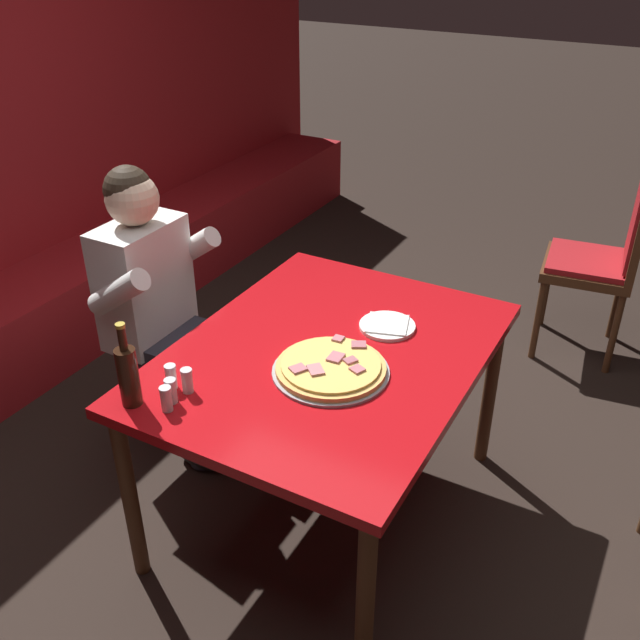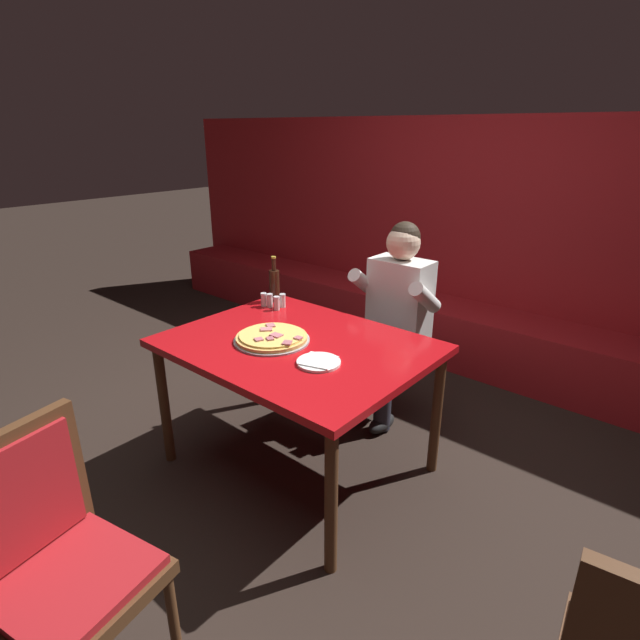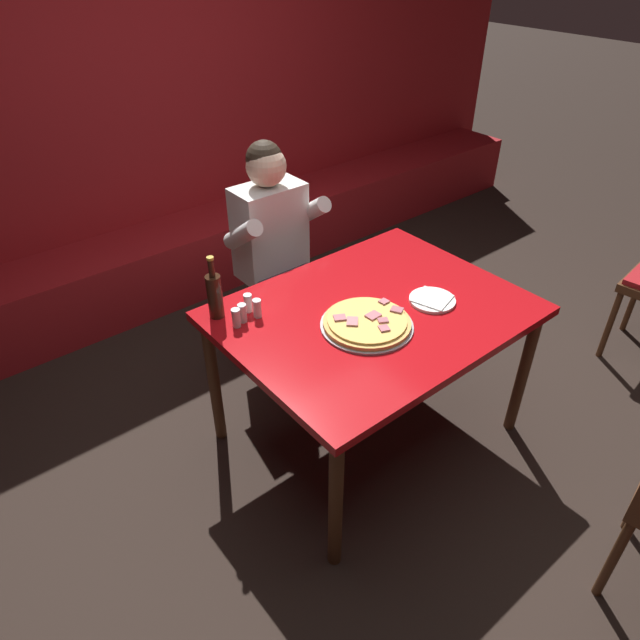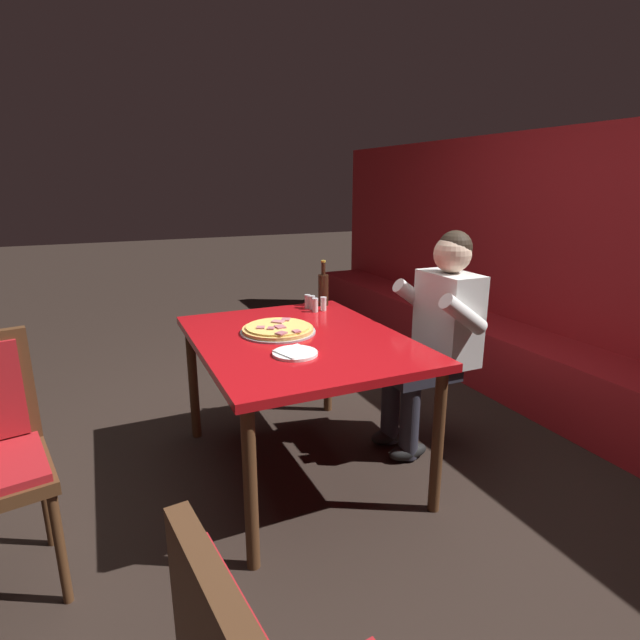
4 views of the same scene
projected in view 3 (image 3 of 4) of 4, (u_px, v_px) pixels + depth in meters
name	position (u px, v px, depth m)	size (l,w,h in m)	color
ground_plane	(366.00, 430.00, 2.97)	(24.00, 24.00, 0.00)	black
booth_wall_panel	(150.00, 143.00, 3.80)	(6.80, 0.16, 1.90)	#A3191E
booth_bench	(188.00, 256.00, 4.01)	(6.46, 0.48, 0.46)	#A3191E
main_dining_table	(373.00, 323.00, 2.57)	(1.32, 1.02, 0.76)	#4C2D19
pizza	(367.00, 323.00, 2.42)	(0.40, 0.40, 0.05)	#9E9EA3
plate_white_paper	(432.00, 300.00, 2.58)	(0.21, 0.21, 0.02)	white
beer_bottle	(215.00, 295.00, 2.43)	(0.07, 0.07, 0.29)	black
shaker_red_pepper_flakes	(236.00, 319.00, 2.41)	(0.04, 0.04, 0.09)	silver
shaker_black_pepper	(248.00, 304.00, 2.50)	(0.04, 0.04, 0.09)	silver
shaker_parmesan	(242.00, 314.00, 2.43)	(0.04, 0.04, 0.09)	silver
shaker_oregano	(257.00, 309.00, 2.46)	(0.04, 0.04, 0.09)	silver
diner_seated_blue_shirt	(279.00, 249.00, 3.11)	(0.53, 0.53, 1.27)	black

